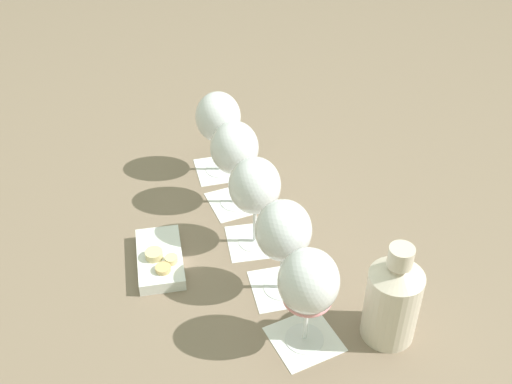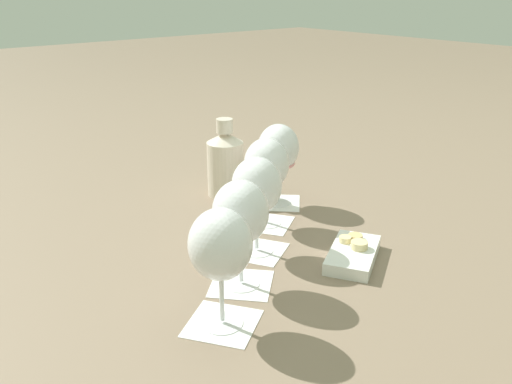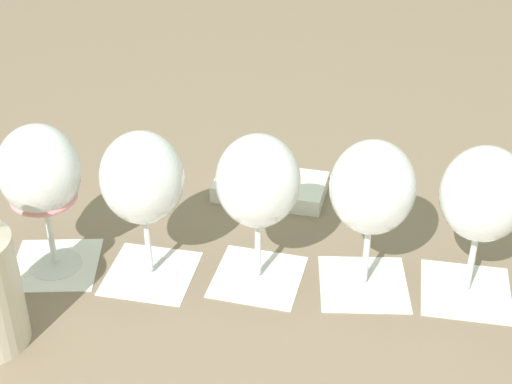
% 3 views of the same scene
% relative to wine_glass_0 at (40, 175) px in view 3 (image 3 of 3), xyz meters
% --- Properties ---
extents(ground_plane, '(8.00, 8.00, 0.00)m').
position_rel_wine_glass_0_xyz_m(ground_plane, '(0.20, 0.16, -0.14)').
color(ground_plane, '#7F6B56').
extents(tasting_card_0, '(0.15, 0.15, 0.00)m').
position_rel_wine_glass_0_xyz_m(tasting_card_0, '(-0.00, -0.00, -0.13)').
color(tasting_card_0, white).
rests_on(tasting_card_0, ground_plane).
extents(tasting_card_1, '(0.15, 0.15, 0.00)m').
position_rel_wine_glass_0_xyz_m(tasting_card_1, '(0.10, 0.07, -0.13)').
color(tasting_card_1, white).
rests_on(tasting_card_1, ground_plane).
extents(tasting_card_2, '(0.15, 0.15, 0.00)m').
position_rel_wine_glass_0_xyz_m(tasting_card_2, '(0.20, 0.16, -0.13)').
color(tasting_card_2, white).
rests_on(tasting_card_2, ground_plane).
extents(tasting_card_3, '(0.15, 0.15, 0.00)m').
position_rel_wine_glass_0_xyz_m(tasting_card_3, '(0.31, 0.25, -0.13)').
color(tasting_card_3, white).
rests_on(tasting_card_3, ground_plane).
extents(tasting_card_4, '(0.15, 0.15, 0.00)m').
position_rel_wine_glass_0_xyz_m(tasting_card_4, '(0.41, 0.32, -0.13)').
color(tasting_card_4, white).
rests_on(tasting_card_4, ground_plane).
extents(wine_glass_0, '(0.10, 0.10, 0.20)m').
position_rel_wine_glass_0_xyz_m(wine_glass_0, '(0.00, 0.00, 0.00)').
color(wine_glass_0, white).
rests_on(wine_glass_0, tasting_card_0).
extents(wine_glass_1, '(0.10, 0.10, 0.20)m').
position_rel_wine_glass_0_xyz_m(wine_glass_1, '(0.10, 0.07, -0.00)').
color(wine_glass_1, white).
rests_on(wine_glass_1, tasting_card_1).
extents(wine_glass_2, '(0.10, 0.10, 0.20)m').
position_rel_wine_glass_0_xyz_m(wine_glass_2, '(0.20, 0.16, -0.00)').
color(wine_glass_2, white).
rests_on(wine_glass_2, tasting_card_2).
extents(wine_glass_3, '(0.10, 0.10, 0.20)m').
position_rel_wine_glass_0_xyz_m(wine_glass_3, '(0.31, 0.25, -0.00)').
color(wine_glass_3, white).
rests_on(wine_glass_3, tasting_card_3).
extents(wine_glass_4, '(0.10, 0.10, 0.20)m').
position_rel_wine_glass_0_xyz_m(wine_glass_4, '(0.41, 0.32, -0.00)').
color(wine_glass_4, white).
rests_on(wine_glass_4, tasting_card_4).
extents(snack_dish, '(0.18, 0.15, 0.04)m').
position_rel_wine_glass_0_xyz_m(snack_dish, '(0.08, 0.31, -0.12)').
color(snack_dish, white).
rests_on(snack_dish, ground_plane).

